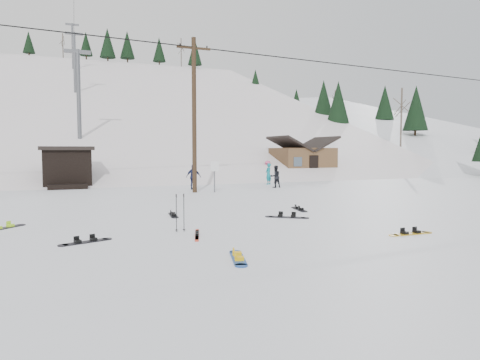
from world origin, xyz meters
name	(u,v)px	position (x,y,z in m)	size (l,w,h in m)	color
ground	(263,242)	(0.00, 0.00, 0.00)	(200.00, 200.00, 0.00)	white
ski_slope	(108,248)	(0.00, 55.00, -12.00)	(60.00, 75.00, 45.00)	white
ridge_right	(343,230)	(38.00, 50.00, -11.00)	(34.00, 85.00, 36.00)	white
treeline_right	(365,167)	(36.00, 42.00, 0.00)	(20.00, 60.00, 10.00)	black
treeline_crest	(95,162)	(0.00, 86.00, 0.00)	(50.00, 6.00, 10.00)	black
utility_pole	(194,113)	(2.00, 14.00, 4.68)	(2.00, 0.26, 9.00)	#3A2819
trail_sign	(215,171)	(3.10, 13.58, 1.27)	(0.50, 0.09, 1.85)	#595B60
lift_hut	(68,167)	(-5.00, 20.94, 1.36)	(3.40, 4.10, 2.75)	black
lift_tower_near	(79,89)	(-4.00, 30.00, 7.86)	(2.20, 0.36, 8.00)	#595B60
lift_tower_mid	(75,59)	(-4.00, 50.00, 14.36)	(2.20, 0.36, 8.00)	#595B60
lift_tower_far	(73,43)	(-4.00, 70.00, 20.86)	(2.20, 0.36, 8.00)	#595B60
cabin	(302,161)	(15.00, 24.00, 1.48)	(5.39, 4.40, 3.77)	brown
hero_snowboard	(238,258)	(-1.26, -1.39, 0.03)	(0.61, 1.50, 0.11)	#1948A2
hero_skis	(197,234)	(-1.39, 1.59, 0.03)	(0.59, 1.72, 0.09)	red
ski_poles	(180,212)	(-1.70, 2.34, 0.59)	(0.32, 0.08, 1.16)	black
board_scatter_a	(86,242)	(-4.46, 1.75, 0.03)	(1.41, 0.69, 0.10)	black
board_scatter_b	(173,215)	(-1.19, 5.57, 0.03)	(0.39, 1.42, 0.10)	black
board_scatter_c	(4,228)	(-6.81, 4.91, 0.03)	(1.14, 1.19, 0.11)	black
board_scatter_d	(287,217)	(2.62, 3.54, 0.03)	(1.39, 1.09, 0.11)	black
board_scatter_e	(410,233)	(4.57, -0.59, 0.03)	(1.54, 0.31, 0.11)	gold
board_scatter_f	(299,209)	(4.08, 5.22, 0.03)	(0.52, 1.51, 0.11)	black
skier_teal	(268,174)	(8.60, 17.76, 0.77)	(0.56, 0.37, 1.55)	#0D7A87
skier_dark	(275,177)	(7.86, 15.11, 0.74)	(0.72, 0.56, 1.48)	black
skier_pink	(268,170)	(11.01, 22.99, 0.79)	(1.02, 0.59, 1.58)	#DF4E82
skier_navy	(194,177)	(2.43, 15.81, 0.80)	(0.94, 0.39, 1.61)	#191E3F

